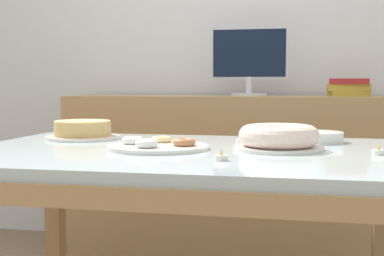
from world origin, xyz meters
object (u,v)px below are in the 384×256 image
plate_stack (315,137)px  tealight_left_edge (241,141)px  cake_chocolate_round (83,131)px  tealight_near_front (221,157)px  book_stack (349,87)px  cake_golden_bundt (279,138)px  tealight_right_edge (379,152)px  computer_monitor (249,62)px  pastry_platter (157,146)px

plate_stack → tealight_left_edge: bearing=-159.4°
cake_chocolate_round → tealight_near_front: size_ratio=7.50×
book_stack → cake_chocolate_round: book_stack is taller
cake_golden_bundt → tealight_near_front: bearing=-117.3°
cake_chocolate_round → tealight_left_edge: bearing=-3.6°
book_stack → cake_chocolate_round: (-1.11, -0.95, -0.17)m
tealight_near_front → tealight_right_edge: size_ratio=1.00×
computer_monitor → tealight_right_edge: (0.53, -1.23, -0.34)m
cake_golden_bundt → cake_chocolate_round: bearing=165.2°
tealight_near_front → plate_stack: bearing=63.7°
pastry_platter → tealight_left_edge: 0.35m
cake_golden_bundt → pastry_platter: cake_golden_bundt is taller
tealight_near_front → tealight_left_edge: (0.01, 0.46, 0.00)m
plate_stack → tealight_near_front: 0.63m
computer_monitor → book_stack: computer_monitor is taller
tealight_near_front → cake_chocolate_round: bearing=142.0°
tealight_left_edge → pastry_platter: bearing=-138.5°
tealight_near_front → tealight_right_edge: 0.52m
computer_monitor → tealight_near_front: bearing=-87.4°
book_stack → tealight_left_edge: (-0.46, -0.99, -0.19)m
cake_chocolate_round → cake_golden_bundt: size_ratio=0.98×
tealight_near_front → tealight_left_edge: bearing=89.3°
book_stack → plate_stack: 0.93m
pastry_platter → computer_monitor: bearing=81.1°
cake_chocolate_round → plate_stack: 0.93m
tealight_near_front → tealight_left_edge: 0.46m
cake_chocolate_round → tealight_left_edge: size_ratio=7.50×
tealight_left_edge → book_stack: bearing=65.0°
plate_stack → pastry_platter: bearing=-148.0°
plate_stack → tealight_left_edge: (-0.27, -0.10, -0.01)m
cake_golden_bundt → tealight_right_edge: cake_golden_bundt is taller
book_stack → tealight_near_front: bearing=-107.8°
plate_stack → tealight_near_front: plate_stack is taller
pastry_platter → tealight_near_front: (0.26, -0.23, -0.00)m
plate_stack → tealight_right_edge: (0.19, -0.34, -0.01)m
book_stack → cake_golden_bundt: 1.21m
book_stack → cake_chocolate_round: size_ratio=0.74×
computer_monitor → plate_stack: bearing=-68.8°
pastry_platter → tealight_right_edge: size_ratio=8.74×
tealight_right_edge → book_stack: bearing=89.9°
plate_stack → book_stack: bearing=78.0°
cake_chocolate_round → plate_stack: size_ratio=1.43×
computer_monitor → book_stack: (0.53, 0.00, -0.14)m
plate_stack → tealight_right_edge: plate_stack is taller
cake_chocolate_round → tealight_near_front: (0.65, -0.50, -0.02)m
tealight_right_edge → tealight_near_front: bearing=-154.0°
cake_chocolate_round → book_stack: bearing=40.5°
book_stack → cake_golden_bundt: bearing=-105.2°
computer_monitor → tealight_near_front: (0.07, -1.45, -0.34)m
book_stack → tealight_right_edge: bearing=-90.1°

